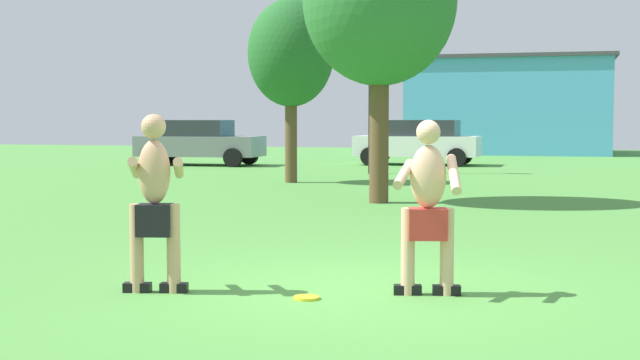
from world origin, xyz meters
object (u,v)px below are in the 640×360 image
Objects in this scene: car_white_near_post at (419,142)px; tree_behind_players at (291,54)px; tree_left_field at (380,2)px; lamp_post at (371,60)px; player_near at (155,199)px; car_gray_far_end at (199,142)px; player_in_red at (428,204)px; frisbee at (306,298)px.

tree_behind_players is at bearing -101.03° from car_white_near_post.
tree_left_field is (1.45, -14.07, 3.06)m from car_white_near_post.
player_near is at bearing -84.27° from lamp_post.
player_near is 0.39× the size of car_gray_far_end.
player_in_red is 23.10m from car_white_near_post.
car_white_near_post reaches higher than frisbee.
tree_left_field is at bearing -53.28° from car_gray_far_end.
tree_left_field is (-2.25, 8.73, 3.03)m from player_in_red.
player_in_red reaches higher than frisbee.
tree_behind_players is at bearing 124.48° from tree_left_field.
lamp_post is 4.23m from tree_behind_players.
player_near is 6.97× the size of frisbee.
frisbee is 0.04× the size of tree_left_field.
player_near reaches higher than frisbee.
tree_left_field is (8.86, -11.88, 3.06)m from car_gray_far_end.
player_in_red is at bearing -61.66° from car_gray_far_end.
lamp_post is at bearing 103.21° from tree_left_field.
tree_left_field reaches higher than player_in_red.
tree_left_field reaches higher than player_near.
car_white_near_post is (-1.20, 23.36, -0.06)m from player_near.
tree_behind_players is (-3.01, 14.04, 2.38)m from player_near.
frisbee is 23.46m from car_white_near_post.
tree_behind_players reaches higher than frisbee.
tree_behind_players reaches higher than car_gray_far_end.
car_gray_far_end is at bearing 118.34° from player_in_red.
frisbee is at bearing -72.21° from tree_behind_players.
player_near is 0.36× the size of tree_behind_players.
player_in_red is 14.77m from tree_behind_players.
tree_behind_players is at bearing 107.79° from frisbee.
player_in_red is 0.30× the size of lamp_post.
tree_left_field is (2.07, -8.81, 0.52)m from lamp_post.
tree_behind_players reaches higher than player_near.
player_in_red is at bearing 25.04° from frisbee.
player_near is at bearing -77.89° from tree_behind_players.
tree_left_field is at bearing -55.52° from tree_behind_players.
player_near reaches higher than car_white_near_post.
car_gray_far_end is at bearing 155.72° from lamp_post.
car_gray_far_end is (-8.61, 21.16, -0.06)m from player_near.
tree_behind_players reaches higher than car_white_near_post.
lamp_post reaches higher than car_white_near_post.
player_in_red is 1.42m from frisbee.
car_gray_far_end is 15.13m from tree_left_field.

